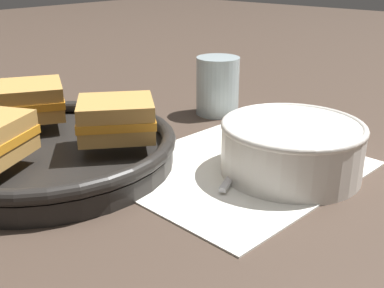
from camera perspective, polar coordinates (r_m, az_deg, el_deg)
The scene contains 8 objects.
ground_plane at distance 0.62m, azimuth 1.69°, elevation -2.21°, with size 4.00×4.00×0.00m, color #47382D.
napkin at distance 0.61m, azimuth 5.36°, elevation -2.78°, with size 0.31×0.27×0.00m.
soup_bowl at distance 0.59m, azimuth 11.73°, elevation -0.13°, with size 0.17×0.17×0.07m.
spoon at distance 0.64m, azimuth 6.75°, elevation -0.98°, with size 0.17×0.08×0.01m.
skillet at distance 0.63m, azimuth -16.73°, elevation -0.72°, with size 0.38×0.37×0.04m.
sandwich_near_left at distance 0.70m, azimuth -18.41°, elevation 4.99°, with size 0.12×0.12×0.05m.
sandwich_far_left at distance 0.60m, azimuth -8.98°, elevation 3.03°, with size 0.12×0.12×0.05m.
drinking_glass at distance 0.81m, azimuth 3.05°, elevation 6.90°, with size 0.07×0.07×0.10m.
Camera 1 is at (-0.44, -0.36, 0.25)m, focal length 45.00 mm.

